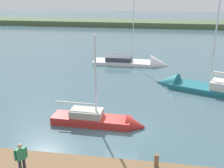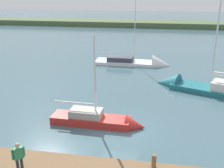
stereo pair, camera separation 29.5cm
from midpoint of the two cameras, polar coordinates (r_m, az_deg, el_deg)
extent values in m
plane|color=#42606B|center=(19.05, 1.23, -9.37)|extent=(200.00, 200.00, 0.00)
cube|color=#4C603D|center=(71.20, 7.23, 11.73)|extent=(180.00, 8.00, 2.40)
cylinder|color=brown|center=(14.23, 8.51, -15.29)|extent=(0.23, 0.23, 0.66)
cube|color=#B22823|center=(19.82, -4.67, -7.83)|extent=(5.61, 1.68, 0.85)
cone|color=#B22823|center=(19.28, 4.49, -8.64)|extent=(1.39, 1.53, 1.48)
cube|color=gray|center=(19.61, -5.67, -5.96)|extent=(2.28, 1.33, 0.51)
cylinder|color=silver|center=(18.47, -3.86, 1.22)|extent=(0.13, 0.13, 5.75)
cylinder|color=silver|center=(19.55, -7.98, -3.89)|extent=(2.99, 0.21, 0.11)
cube|color=#1E6B75|center=(26.99, 20.67, -1.75)|extent=(8.94, 5.47, 0.88)
cone|color=#1E6B75|center=(28.14, 10.83, 0.03)|extent=(2.88, 3.01, 2.38)
cylinder|color=silver|center=(25.76, 20.36, 10.72)|extent=(0.14, 0.14, 10.71)
cube|color=white|center=(35.03, 2.26, 4.18)|extent=(7.61, 2.61, 0.71)
cone|color=white|center=(34.75, 9.50, 3.81)|extent=(2.28, 2.52, 2.49)
cube|color=#333842|center=(34.96, 1.16, 5.24)|extent=(3.17, 1.93, 0.56)
cylinder|color=silver|center=(34.02, 4.14, 11.36)|extent=(0.09, 0.09, 8.19)
cylinder|color=silver|center=(34.85, 0.65, 6.32)|extent=(4.10, 0.14, 0.07)
cylinder|color=#28282D|center=(14.30, -18.15, -15.64)|extent=(0.14, 0.14, 0.80)
cylinder|color=#28282D|center=(14.26, -18.91, -15.84)|extent=(0.14, 0.14, 0.80)
cube|color=#337F4C|center=(13.91, -18.83, -13.43)|extent=(0.46, 0.46, 0.56)
sphere|color=tan|center=(13.70, -19.02, -11.94)|extent=(0.22, 0.22, 0.22)
cylinder|color=#337F4C|center=(13.97, -17.78, -13.10)|extent=(0.09, 0.09, 0.54)
cylinder|color=#337F4C|center=(13.85, -19.91, -13.65)|extent=(0.09, 0.09, 0.54)
camera|label=1|loc=(0.15, -90.39, -0.14)|focal=44.52mm
camera|label=2|loc=(0.15, 89.61, 0.14)|focal=44.52mm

